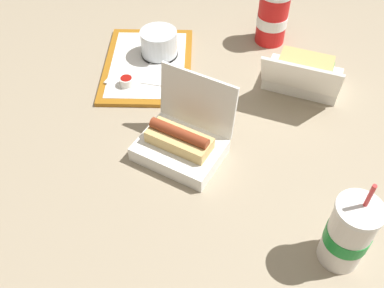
% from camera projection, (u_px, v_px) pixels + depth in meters
% --- Properties ---
extents(ground_plane, '(3.20, 3.20, 0.00)m').
position_uv_depth(ground_plane, '(190.00, 146.00, 1.08)').
color(ground_plane, gray).
extents(food_tray, '(0.41, 0.31, 0.01)m').
position_uv_depth(food_tray, '(148.00, 65.00, 1.29)').
color(food_tray, '#A56619').
rests_on(food_tray, ground_plane).
extents(cake_container, '(0.11, 0.11, 0.08)m').
position_uv_depth(cake_container, '(159.00, 44.00, 1.29)').
color(cake_container, black).
rests_on(cake_container, food_tray).
extents(ketchup_cup, '(0.04, 0.04, 0.02)m').
position_uv_depth(ketchup_cup, '(127.00, 81.00, 1.21)').
color(ketchup_cup, white).
rests_on(ketchup_cup, food_tray).
extents(napkin_stack, '(0.10, 0.10, 0.00)m').
position_uv_depth(napkin_stack, '(162.00, 75.00, 1.25)').
color(napkin_stack, white).
rests_on(napkin_stack, food_tray).
extents(plastic_fork, '(0.11, 0.04, 0.00)m').
position_uv_depth(plastic_fork, '(116.00, 73.00, 1.25)').
color(plastic_fork, white).
rests_on(plastic_fork, food_tray).
extents(clamshell_hotdog_back, '(0.23, 0.25, 0.19)m').
position_uv_depth(clamshell_hotdog_back, '(182.00, 141.00, 1.03)').
color(clamshell_hotdog_back, white).
rests_on(clamshell_hotdog_back, ground_plane).
extents(clamshell_sandwich_corner, '(0.23, 0.24, 0.15)m').
position_uv_depth(clamshell_sandwich_corner, '(303.00, 74.00, 1.20)').
color(clamshell_sandwich_corner, white).
rests_on(clamshell_sandwich_corner, ground_plane).
extents(soda_cup_corner, '(0.10, 0.10, 0.23)m').
position_uv_depth(soda_cup_corner, '(272.00, 18.00, 1.33)').
color(soda_cup_corner, red).
rests_on(soda_cup_corner, ground_plane).
extents(soda_cup_right, '(0.09, 0.09, 0.23)m').
position_uv_depth(soda_cup_right, '(348.00, 234.00, 0.81)').
color(soda_cup_right, white).
rests_on(soda_cup_right, ground_plane).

